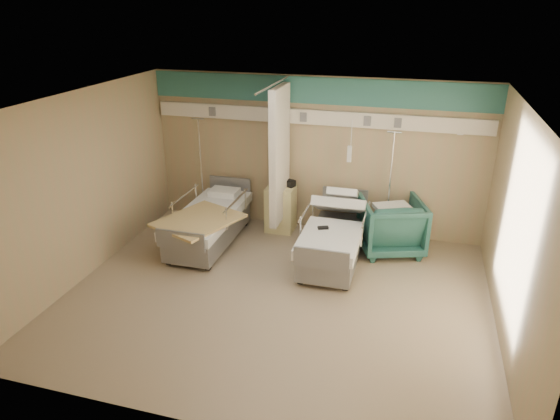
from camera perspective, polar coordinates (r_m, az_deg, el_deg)
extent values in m
cube|color=gray|center=(7.37, -0.42, -9.76)|extent=(6.00, 5.00, 0.00)
cube|color=tan|center=(9.00, 4.00, 6.25)|extent=(6.00, 0.04, 2.80)
cube|color=tan|center=(4.65, -9.23, -11.19)|extent=(6.00, 0.04, 2.80)
cube|color=tan|center=(8.03, -21.51, 2.55)|extent=(0.04, 5.00, 2.80)
cube|color=tan|center=(6.61, 25.41, -2.42)|extent=(0.04, 5.00, 2.80)
cube|color=white|center=(6.31, -0.50, 12.15)|extent=(6.00, 5.00, 0.04)
cube|color=#31726E|center=(8.72, 4.19, 13.46)|extent=(6.00, 0.04, 0.45)
cube|color=silver|center=(8.78, 4.06, 10.54)|extent=(5.88, 0.08, 0.25)
cylinder|color=silver|center=(7.97, -0.75, 14.14)|extent=(0.03, 1.80, 0.03)
cube|color=#EFE4D0|center=(8.57, -0.04, 6.21)|extent=(0.12, 0.90, 2.35)
cube|color=beige|center=(9.18, 0.09, 0.18)|extent=(0.50, 0.48, 0.85)
imported|color=#21524B|center=(8.61, 12.57, -1.74)|extent=(1.27, 1.29, 0.93)
cube|color=white|center=(8.40, 12.98, 1.30)|extent=(0.75, 0.72, 0.07)
cylinder|color=silver|center=(9.12, 11.88, -3.36)|extent=(0.36, 0.36, 0.03)
cylinder|color=silver|center=(8.74, 12.39, 2.37)|extent=(0.03, 0.03, 1.98)
cylinder|color=silver|center=(8.45, 12.96, 8.66)|extent=(0.24, 0.03, 0.03)
cylinder|color=silver|center=(9.80, -8.62, -1.18)|extent=(0.36, 0.36, 0.03)
cylinder|color=silver|center=(9.45, -8.98, 4.30)|extent=(0.03, 0.03, 2.01)
cylinder|color=silver|center=(9.18, -9.36, 10.23)|extent=(0.24, 0.03, 0.03)
cube|color=black|center=(7.92, 4.95, -2.03)|extent=(0.18, 0.13, 0.04)
cube|color=tan|center=(8.25, -9.31, -1.16)|extent=(1.42, 1.57, 0.04)
cube|color=black|center=(9.04, 1.01, 3.10)|extent=(0.26, 0.21, 0.12)
cylinder|color=white|center=(9.12, -0.71, 3.30)|extent=(0.11, 0.11, 0.13)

